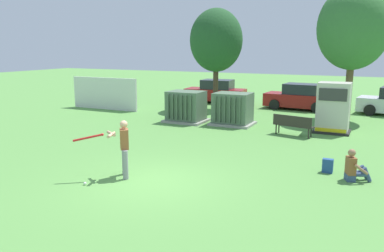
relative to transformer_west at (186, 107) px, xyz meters
The scene contains 14 objects.
ground_plane 9.50m from the transformer_west, 69.49° to the right, with size 96.00×96.00×0.00m, color #5B9947.
fence_panel 6.78m from the transformer_west, 166.02° to the left, with size 4.80×0.12×2.00m, color silver.
transformer_west is the anchor object (origin of this frame).
transformer_mid_west 2.49m from the transformer_west, ahead, with size 2.10×1.70×1.62m.
generator_enclosure 7.27m from the transformer_west, ahead, with size 1.60×1.40×2.30m.
park_bench 5.83m from the transformer_west, ahead, with size 1.84×0.79×0.92m.
batter 9.12m from the transformer_west, 75.59° to the right, with size 1.41×1.20×1.74m.
sports_ball 10.08m from the transformer_west, 80.26° to the right, with size 0.09×0.09×0.09m, color white.
seated_spectator 10.60m from the transformer_west, 35.80° to the right, with size 0.79×0.66×0.96m.
backpack 9.69m from the transformer_west, 36.21° to the right, with size 0.32×0.26×0.44m.
tree_left 5.88m from the transformer_west, 93.26° to the left, with size 3.26×3.26×6.22m.
tree_center_left 9.66m from the transformer_west, 30.21° to the left, with size 3.70×3.70×7.07m.
parked_car_leftmost 7.67m from the transformer_west, 100.44° to the left, with size 4.32×2.17×1.62m.
parked_car_left_of_center 8.29m from the transformer_west, 56.48° to the left, with size 4.31×2.15×1.62m.
Camera 1 is at (5.74, -9.31, 3.86)m, focal length 36.64 mm.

